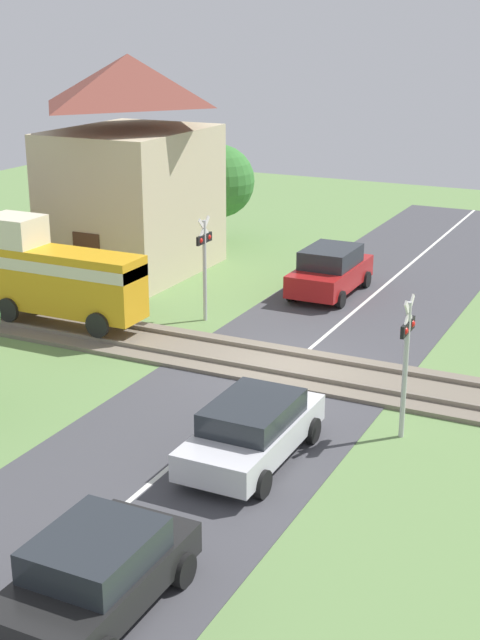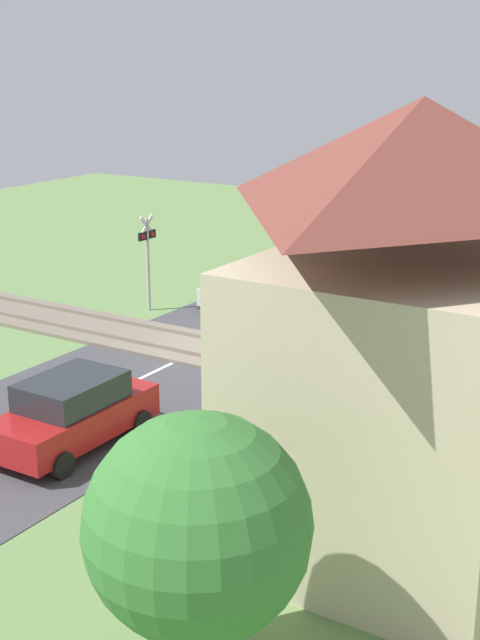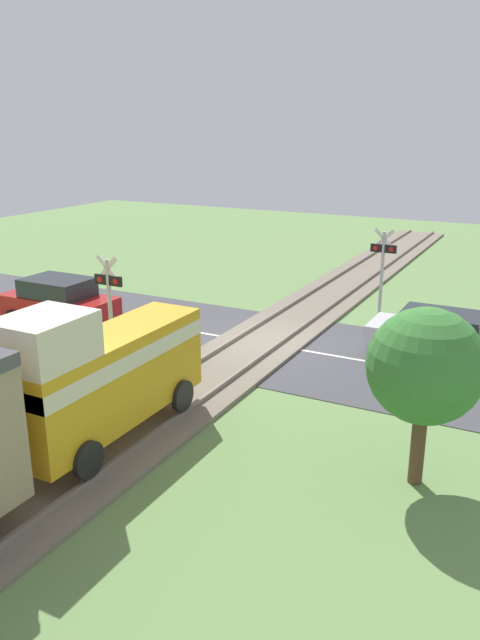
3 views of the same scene
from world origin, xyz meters
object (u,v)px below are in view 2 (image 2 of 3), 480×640
object	(u,v)px
station_building	(411,336)
pedestrian_by_station	(467,425)
car_behind_queue	(324,254)
car_far_side	(73,411)
crossing_signal_west_approach	(148,250)
crossing_signal_east_approach	(270,327)
car_near_crossing	(250,284)

from	to	relation	value
station_building	pedestrian_by_station	xyz separation A→B (m)	(-4.03, -0.08, -3.19)
car_behind_queue	station_building	xyz separation A→B (m)	(17.93, 10.68, 3.15)
car_far_side	crossing_signal_west_approach	distance (m)	11.35
crossing_signal_east_approach	pedestrian_by_station	xyz separation A→B (m)	(0.06, 5.15, -1.43)
car_behind_queue	crossing_signal_west_approach	world-z (taller)	crossing_signal_west_approach
crossing_signal_east_approach	car_far_side	bearing A→B (deg)	-30.26
crossing_signal_east_approach	car_near_crossing	bearing A→B (deg)	-145.76
crossing_signal_east_approach	pedestrian_by_station	bearing A→B (deg)	89.28
car_far_side	station_building	world-z (taller)	station_building
car_near_crossing	station_building	xyz separation A→B (m)	(12.11, 10.68, 3.15)
car_behind_queue	station_building	size ratio (longest dim) A/B	0.46
car_behind_queue	station_building	bearing A→B (deg)	30.79
car_far_side	crossing_signal_west_approach	world-z (taller)	crossing_signal_west_approach
crossing_signal_west_approach	crossing_signal_east_approach	world-z (taller)	same
crossing_signal_west_approach	station_building	distance (m)	16.43
car_near_crossing	crossing_signal_west_approach	world-z (taller)	crossing_signal_west_approach
car_near_crossing	pedestrian_by_station	distance (m)	13.33
car_far_side	pedestrian_by_station	xyz separation A→B (m)	(-4.35, 7.72, -0.15)
car_near_crossing	station_building	world-z (taller)	station_building
station_building	car_far_side	bearing A→B (deg)	-87.69
car_far_side	crossing_signal_east_approach	size ratio (longest dim) A/B	1.23
car_near_crossing	station_building	distance (m)	16.45
crossing_signal_west_approach	pedestrian_by_station	size ratio (longest dim) A/B	2.17
car_far_side	crossing_signal_east_approach	distance (m)	5.26
crossing_signal_west_approach	pedestrian_by_station	xyz separation A→B (m)	(5.52, 13.18, -1.43)
car_far_side	pedestrian_by_station	bearing A→B (deg)	119.37
car_near_crossing	pedestrian_by_station	bearing A→B (deg)	52.71
car_near_crossing	crossing_signal_east_approach	bearing A→B (deg)	34.24
crossing_signal_west_approach	station_building	size ratio (longest dim) A/B	0.42
crossing_signal_west_approach	car_far_side	bearing A→B (deg)	28.93
crossing_signal_west_approach	car_behind_queue	bearing A→B (deg)	162.92
crossing_signal_east_approach	station_building	world-z (taller)	station_building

